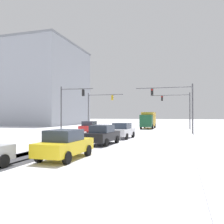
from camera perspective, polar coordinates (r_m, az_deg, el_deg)
wheel_track_left_lane at (r=21.60m, az=-6.82°, el=-7.24°), size 1.02×30.85×0.01m
wheel_track_right_lane at (r=21.99m, az=-9.09°, el=-7.12°), size 0.98×30.85×0.01m
wheel_track_center at (r=21.33m, az=-5.05°, el=-7.32°), size 0.88×30.85×0.01m
wheel_track_oncoming at (r=21.96m, az=-8.93°, el=-7.13°), size 0.85×30.85×0.01m
sidewalk_kerb_right at (r=18.61m, az=24.96°, el=-8.02°), size 4.00×30.85×0.12m
traffic_signal_near_left at (r=33.50m, az=-10.26°, el=2.48°), size 4.77×0.58×6.50m
traffic_signal_far_right at (r=43.85m, az=15.75°, el=1.90°), size 7.02×0.54×6.50m
traffic_signal_near_right at (r=31.79m, az=15.11°, el=2.97°), size 7.44×0.38×6.50m
traffic_signal_far_left at (r=42.35m, az=-3.45°, el=1.93°), size 6.58×0.38×6.50m
car_red_lead at (r=32.72m, az=-5.44°, el=-3.63°), size 1.91×4.14×1.62m
car_white_second at (r=24.82m, az=2.53°, el=-4.53°), size 2.02×4.19×1.62m
car_black_third at (r=19.65m, az=-2.30°, el=-5.50°), size 2.02×4.19×1.62m
car_yellow_cab_fourth at (r=13.41m, az=-11.34°, el=-7.66°), size 1.90×4.13×1.62m
box_truck_delivery at (r=44.28m, az=8.76°, el=-1.84°), size 2.43×7.45×3.02m
office_building_far_left_block at (r=68.67m, az=-20.37°, el=5.86°), size 29.93×21.76×20.73m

